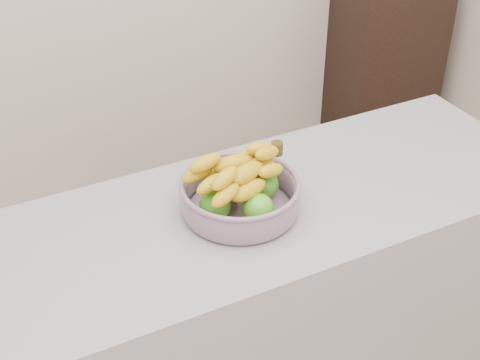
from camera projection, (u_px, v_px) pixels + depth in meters
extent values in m
cube|color=#97979F|center=(218.00, 337.00, 2.01)|extent=(2.00, 0.60, 0.90)
cube|color=black|center=(384.00, 62.00, 3.63)|extent=(0.55, 0.46, 0.92)
cylinder|color=#8D96A9|center=(240.00, 209.00, 1.78)|extent=(0.27, 0.27, 0.01)
torus|color=#8D96A9|center=(240.00, 184.00, 1.73)|extent=(0.32, 0.32, 0.01)
sphere|color=#3E9319|center=(259.00, 209.00, 1.70)|extent=(0.08, 0.08, 0.08)
sphere|color=#3E9319|center=(264.00, 184.00, 1.79)|extent=(0.08, 0.08, 0.08)
sphere|color=#3E9319|center=(223.00, 181.00, 1.81)|extent=(0.08, 0.08, 0.08)
sphere|color=#3E9319|center=(215.00, 205.00, 1.71)|extent=(0.08, 0.08, 0.08)
ellipsoid|color=yellow|center=(249.00, 190.00, 1.69)|extent=(0.21, 0.10, 0.05)
ellipsoid|color=yellow|center=(237.00, 181.00, 1.72)|extent=(0.21, 0.08, 0.05)
ellipsoid|color=yellow|center=(225.00, 172.00, 1.76)|extent=(0.20, 0.06, 0.05)
ellipsoid|color=yellow|center=(246.00, 173.00, 1.69)|extent=(0.20, 0.11, 0.05)
ellipsoid|color=yellow|center=(234.00, 163.00, 1.72)|extent=(0.20, 0.05, 0.05)
cylinder|color=#382E12|center=(277.00, 148.00, 1.76)|extent=(0.03, 0.03, 0.04)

